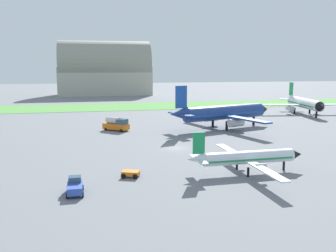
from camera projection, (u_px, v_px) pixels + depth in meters
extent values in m
plane|color=slate|center=(176.00, 148.00, 68.00)|extent=(600.00, 600.00, 0.00)
cube|color=#549342|center=(130.00, 106.00, 141.38)|extent=(360.00, 28.00, 0.08)
cylinder|color=white|center=(304.00, 103.00, 117.01)|extent=(6.96, 21.69, 3.28)
cone|color=black|center=(322.00, 107.00, 105.26)|extent=(3.68, 3.49, 3.21)
cone|color=white|center=(290.00, 99.00, 129.27)|extent=(3.63, 4.62, 2.95)
cube|color=#198C4C|center=(304.00, 104.00, 117.05)|extent=(6.82, 20.53, 0.46)
cube|color=white|center=(325.00, 105.00, 118.01)|extent=(14.44, 4.54, 0.33)
cube|color=white|center=(282.00, 105.00, 117.36)|extent=(14.44, 4.54, 0.33)
cylinder|color=#B7BABF|center=(317.00, 108.00, 118.09)|extent=(2.40, 3.83, 1.80)
cylinder|color=#B7BABF|center=(290.00, 108.00, 117.67)|extent=(2.40, 3.83, 1.80)
cube|color=#198C4C|center=(291.00, 89.00, 128.10)|extent=(0.85, 2.71, 4.77)
cube|color=white|center=(296.00, 99.00, 128.79)|extent=(4.42, 2.49, 0.26)
cube|color=white|center=(285.00, 99.00, 128.60)|extent=(4.42, 2.49, 0.26)
cylinder|color=black|center=(316.00, 115.00, 108.63)|extent=(0.59, 0.59, 2.09)
cylinder|color=black|center=(310.00, 111.00, 119.03)|extent=(0.59, 0.59, 2.09)
cylinder|color=black|center=(295.00, 111.00, 118.79)|extent=(0.59, 0.59, 2.09)
cylinder|color=silver|center=(249.00, 157.00, 51.79)|extent=(13.92, 2.07, 1.93)
cone|color=black|center=(296.00, 154.00, 53.53)|extent=(1.95, 1.91, 1.89)
cone|color=silver|center=(196.00, 159.00, 49.91)|extent=(2.72, 1.77, 1.74)
cube|color=#198C4C|center=(249.00, 158.00, 51.81)|extent=(13.15, 2.10, 0.27)
cube|color=silver|center=(232.00, 151.00, 56.86)|extent=(1.46, 10.63, 0.19)
cube|color=silver|center=(264.00, 170.00, 46.65)|extent=(1.46, 10.63, 0.19)
cylinder|color=#B7BABF|center=(240.00, 154.00, 55.14)|extent=(1.55, 0.63, 0.62)
cylinder|color=#B7BABF|center=(261.00, 166.00, 48.61)|extent=(1.55, 0.63, 0.62)
cube|color=#198C4C|center=(199.00, 143.00, 49.63)|extent=(1.74, 0.25, 3.09)
cube|color=silver|center=(196.00, 157.00, 51.31)|extent=(1.19, 2.72, 0.15)
cube|color=silver|center=(202.00, 162.00, 48.71)|extent=(1.19, 2.72, 0.15)
cylinder|color=black|center=(284.00, 166.00, 53.36)|extent=(0.35, 0.35, 1.35)
cylinder|color=black|center=(237.00, 165.00, 53.67)|extent=(0.35, 0.35, 1.35)
cylinder|color=black|center=(248.00, 172.00, 50.00)|extent=(0.35, 0.35, 1.35)
cylinder|color=navy|center=(225.00, 112.00, 89.89)|extent=(23.67, 10.38, 3.61)
cone|color=black|center=(263.00, 109.00, 96.31)|extent=(4.18, 4.35, 3.54)
cone|color=navy|center=(179.00, 114.00, 83.07)|extent=(5.35, 4.46, 3.25)
cube|color=#19479E|center=(225.00, 113.00, 89.93)|extent=(22.44, 10.06, 0.51)
cube|color=navy|center=(205.00, 112.00, 96.43)|extent=(6.81, 15.75, 0.36)
cube|color=navy|center=(244.00, 119.00, 82.91)|extent=(6.81, 15.75, 0.36)
cylinder|color=#B7BABF|center=(211.00, 118.00, 94.21)|extent=(4.35, 3.05, 1.99)
cylinder|color=#B7BABF|center=(236.00, 123.00, 85.55)|extent=(4.35, 3.05, 1.99)
cube|color=#19479E|center=(181.00, 97.00, 82.75)|extent=(2.95, 1.28, 5.26)
cube|color=navy|center=(176.00, 113.00, 85.38)|extent=(3.23, 4.97, 0.29)
cube|color=navy|center=(186.00, 115.00, 81.44)|extent=(3.23, 4.97, 0.29)
cylinder|color=black|center=(254.00, 121.00, 95.18)|extent=(0.65, 0.65, 2.30)
cylinder|color=black|center=(213.00, 123.00, 92.00)|extent=(0.65, 0.65, 2.30)
cylinder|color=black|center=(227.00, 126.00, 87.13)|extent=(0.65, 0.65, 2.30)
cube|color=orange|center=(116.00, 126.00, 87.00)|extent=(6.56, 5.96, 1.40)
cylinder|color=silver|center=(113.00, 120.00, 87.10)|extent=(3.74, 3.44, 1.54)
cube|color=#334C60|center=(122.00, 122.00, 85.99)|extent=(3.09, 3.04, 1.20)
cylinder|color=black|center=(127.00, 129.00, 87.18)|extent=(0.70, 0.63, 0.70)
cylinder|color=black|center=(121.00, 131.00, 85.05)|extent=(0.70, 0.63, 0.70)
cylinder|color=black|center=(111.00, 128.00, 89.17)|extent=(0.70, 0.63, 0.70)
cylinder|color=black|center=(106.00, 129.00, 87.05)|extent=(0.70, 0.63, 0.70)
cube|color=orange|center=(131.00, 173.00, 49.88)|extent=(2.78, 2.27, 0.55)
cylinder|color=black|center=(123.00, 176.00, 49.32)|extent=(0.74, 0.49, 0.70)
cylinder|color=black|center=(126.00, 173.00, 50.78)|extent=(0.74, 0.49, 0.70)
cylinder|color=black|center=(135.00, 177.00, 49.07)|extent=(0.74, 0.49, 0.70)
cylinder|color=black|center=(138.00, 173.00, 50.53)|extent=(0.74, 0.49, 0.70)
cube|color=#334FB2|center=(75.00, 188.00, 43.12)|extent=(1.85, 3.63, 0.90)
cube|color=#334C60|center=(75.00, 179.00, 43.96)|extent=(1.53, 1.32, 0.70)
cylinder|color=black|center=(68.00, 189.00, 44.20)|extent=(0.26, 0.70, 0.70)
cylinder|color=black|center=(83.00, 187.00, 44.61)|extent=(0.26, 0.70, 0.70)
cylinder|color=black|center=(67.00, 196.00, 41.78)|extent=(0.26, 0.70, 0.70)
cylinder|color=black|center=(83.00, 194.00, 42.19)|extent=(0.26, 0.70, 0.70)
cube|color=#B2AD9E|center=(105.00, 81.00, 201.59)|extent=(51.04, 22.47, 15.63)
cylinder|color=gray|center=(105.00, 63.00, 199.96)|extent=(50.02, 24.72, 24.72)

